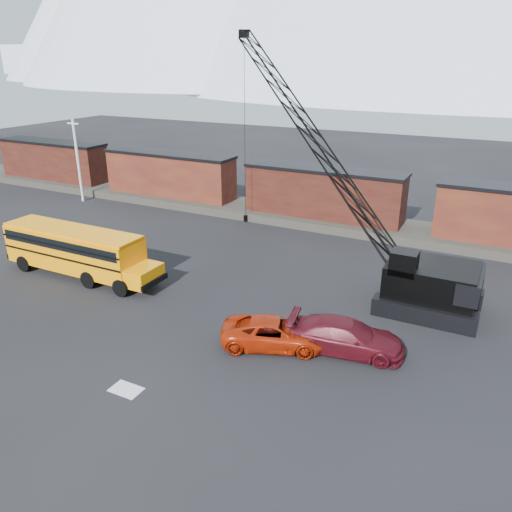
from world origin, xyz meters
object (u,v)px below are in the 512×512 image
(red_pickup, at_px, (275,333))
(maroon_suv, at_px, (346,336))
(school_bus, at_px, (78,250))
(crawler_crane, at_px, (311,133))

(red_pickup, bearing_deg, maroon_suv, -92.43)
(school_bus, bearing_deg, red_pickup, -7.57)
(red_pickup, relative_size, crawler_crane, 0.26)
(red_pickup, xyz_separation_m, maroon_suv, (3.29, 1.13, 0.09))
(maroon_suv, height_order, crawler_crane, crawler_crane)
(maroon_suv, distance_m, crawler_crane, 15.19)
(crawler_crane, bearing_deg, red_pickup, -75.30)
(school_bus, bearing_deg, maroon_suv, -2.73)
(red_pickup, distance_m, maroon_suv, 3.48)
(red_pickup, distance_m, crawler_crane, 15.05)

